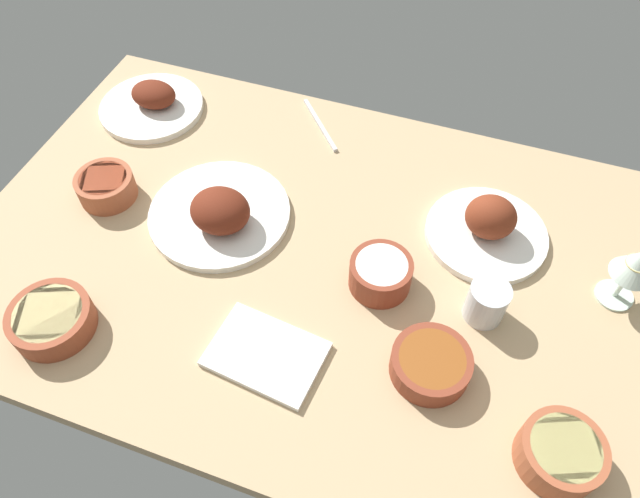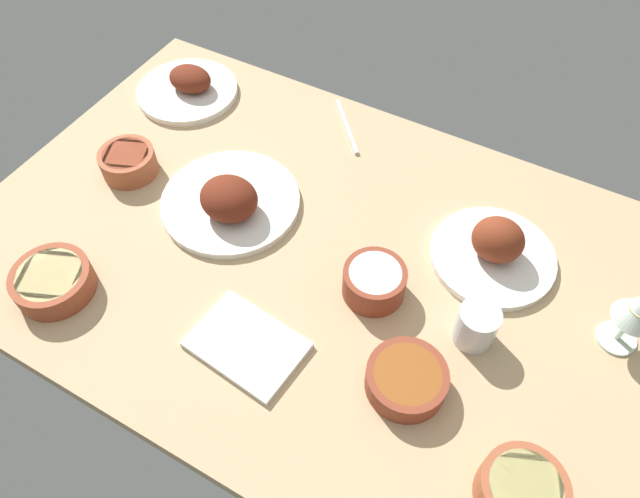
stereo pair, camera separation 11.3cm
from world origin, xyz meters
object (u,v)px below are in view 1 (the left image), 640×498
bowl_soup (431,364)px  folded_napkin (266,354)px  bowl_pasta (51,319)px  water_tumbler (487,302)px  plate_far_side (152,103)px  fork_loose (320,125)px  plate_near_viewer (488,227)px  bowl_potatoes (560,453)px  bowl_cream (381,273)px  wine_glass (636,265)px  bowl_sauce (105,186)px  plate_center_main (220,212)px

bowl_soup → folded_napkin: bowl_soup is taller
bowl_pasta → water_tumbler: water_tumbler is taller
plate_far_side → fork_loose: bearing=11.0°
plate_near_viewer → fork_loose: plate_near_viewer is taller
bowl_potatoes → bowl_cream: bearing=146.9°
plate_near_viewer → bowl_pasta: plate_near_viewer is taller
bowl_pasta → wine_glass: wine_glass is taller
plate_far_side → bowl_sauce: 28.45cm
bowl_pasta → folded_napkin: bowl_pasta is taller
bowl_soup → wine_glass: wine_glass is taller
bowl_potatoes → wine_glass: wine_glass is taller
plate_near_viewer → fork_loose: 46.85cm
folded_napkin → bowl_pasta: bearing=-169.2°
plate_center_main → fork_loose: 35.31cm
bowl_cream → plate_far_side: bearing=155.0°
bowl_potatoes → bowl_pasta: 87.04cm
plate_near_viewer → bowl_sauce: size_ratio=2.03×
wine_glass → water_tumbler: 26.20cm
plate_center_main → plate_far_side: bearing=139.2°
folded_napkin → bowl_soup: bearing=13.8°
plate_center_main → bowl_soup: size_ratio=2.13×
bowl_sauce → folded_napkin: size_ratio=0.62×
plate_far_side → plate_center_main: bearing=-40.8°
folded_napkin → plate_far_side: bearing=134.6°
plate_center_main → folded_napkin: plate_center_main is taller
plate_far_side → wine_glass: 109.04cm
plate_near_viewer → bowl_sauce: 78.74cm
bowl_potatoes → bowl_soup: 23.34cm
plate_far_side → bowl_soup: (77.98, -44.78, 0.61)cm
folded_napkin → wine_glass: bearing=30.2°
bowl_pasta → fork_loose: (26.81, 66.43, -2.33)cm
bowl_cream → folded_napkin: 25.66cm
bowl_potatoes → folded_napkin: (-49.09, 1.58, -2.66)cm
bowl_cream → bowl_pasta: size_ratio=0.80×
plate_near_viewer → bowl_soup: 32.73cm
bowl_potatoes → plate_center_main: bearing=158.9°
bowl_soup → plate_center_main: bearing=158.7°
bowl_cream → wine_glass: (42.05, 11.82, 6.53)cm
plate_near_viewer → bowl_cream: bearing=-133.1°
plate_center_main → bowl_cream: size_ratio=2.48×
plate_far_side → wine_glass: (107.14, -18.59, 7.97)cm
bowl_potatoes → bowl_pasta: size_ratio=0.88×
plate_far_side → plate_near_viewer: plate_near_viewer is taller
plate_near_viewer → fork_loose: (-42.27, 20.04, -2.59)cm
bowl_soup → folded_napkin: 28.15cm
plate_far_side → bowl_potatoes: plate_far_side is taller
plate_center_main → wine_glass: bearing=5.7°
bowl_cream → fork_loose: (-25.35, 38.15, -2.99)cm
bowl_sauce → bowl_cream: (60.24, -2.40, 0.45)cm
plate_far_side → bowl_soup: bearing=-29.9°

